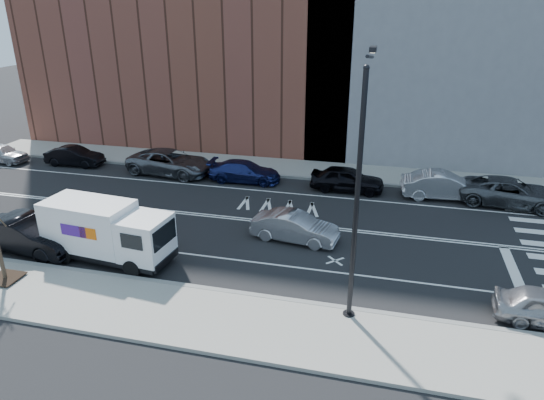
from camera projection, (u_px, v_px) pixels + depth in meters
The scene contains 17 objects.
ground at pixel (231, 218), 26.04m from camera, with size 120.00×120.00×0.00m, color black.
sidewalk_near at pixel (157, 311), 18.11m from camera, with size 44.00×3.60×0.15m, color gray.
sidewalk_far at pixel (271, 167), 33.91m from camera, with size 44.00×3.60×0.15m, color gray.
curb_near at pixel (177, 285), 19.72m from camera, with size 44.00×0.25×0.17m, color gray.
curb_far at pixel (264, 175), 32.29m from camera, with size 44.00×0.25×0.17m, color gray.
road_markings at pixel (231, 218), 26.04m from camera, with size 40.00×8.60×0.01m, color white, non-canonical shape.
streetlight at pixel (359, 184), 16.34m from camera, with size 0.44×4.02×9.34m.
fedex_van at pixel (106, 231), 21.34m from camera, with size 6.04×2.56×2.68m.
far_parked_a at pixel (2, 153), 34.92m from camera, with size 1.57×3.91×1.33m, color #ACADB1.
far_parked_b at pixel (75, 156), 34.18m from camera, with size 1.41×4.05×1.34m, color black.
far_parked_c at pixel (170, 162), 32.42m from camera, with size 2.69×5.83×1.62m, color #575960.
far_parked_d at pixel (245, 171), 31.11m from camera, with size 1.88×4.62×1.34m, color navy.
far_parked_e at pixel (347, 179), 29.53m from camera, with size 1.79×4.44×1.51m, color black.
far_parked_f at pixel (443, 186), 28.38m from camera, with size 1.67×4.80×1.58m, color #B9B9BE.
far_parked_g at pixel (510, 192), 27.45m from camera, with size 2.55×5.53×1.54m, color #494C51.
driving_sedan at pixel (295, 227), 23.38m from camera, with size 1.47×4.21×1.39m, color #B5B4B9.
near_parked_rear_a at pixel (28, 234), 22.32m from camera, with size 1.77×5.08×1.67m, color black.
Camera 1 is at (7.84, -22.49, 10.78)m, focal length 32.00 mm.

